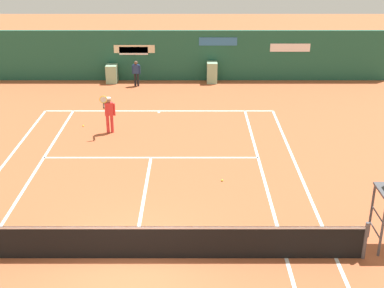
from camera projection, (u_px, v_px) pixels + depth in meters
name	position (u px, v px, depth m)	size (l,w,h in m)	color
ground_plane	(137.00, 245.00, 14.36)	(80.00, 80.00, 0.01)	#B25633
tennis_net	(134.00, 241.00, 13.64)	(12.10, 0.10, 1.07)	#4C4C51
sponsor_back_wall	(166.00, 56.00, 28.97)	(25.00, 1.02, 2.75)	#1E5642
player_on_baseline	(111.00, 112.00, 21.72)	(0.51, 0.72, 1.78)	red
ball_kid_left_post	(138.00, 72.00, 28.07)	(0.45, 0.22, 1.37)	black
tennis_ball_by_sideline	(85.00, 126.00, 22.75)	(0.07, 0.07, 0.07)	#CCE033
tennis_ball_near_service_line	(224.00, 180.00, 17.91)	(0.07, 0.07, 0.07)	#CCE033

